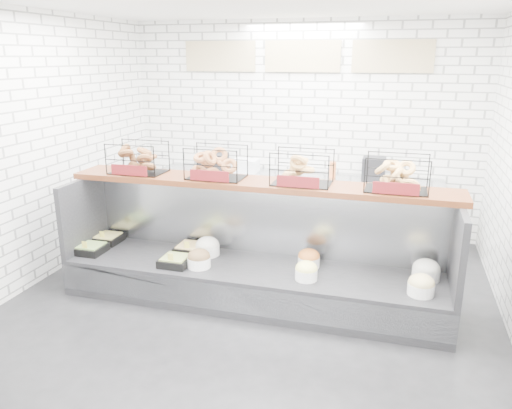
% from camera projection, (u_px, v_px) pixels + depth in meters
% --- Properties ---
extents(ground, '(5.50, 5.50, 0.00)m').
position_uv_depth(ground, '(244.00, 313.00, 5.05)').
color(ground, black).
rests_on(ground, ground).
extents(room_shell, '(5.02, 5.51, 3.01)m').
position_uv_depth(room_shell, '(260.00, 102.00, 5.02)').
color(room_shell, white).
rests_on(room_shell, ground).
extents(display_case, '(4.00, 0.90, 1.20)m').
position_uv_depth(display_case, '(254.00, 270.00, 5.27)').
color(display_case, black).
rests_on(display_case, ground).
extents(bagel_shelf, '(4.10, 0.50, 0.40)m').
position_uv_depth(bagel_shelf, '(258.00, 170.00, 5.13)').
color(bagel_shelf, '#441E0E').
rests_on(bagel_shelf, display_case).
extents(prep_counter, '(4.00, 0.60, 1.20)m').
position_uv_depth(prep_counter, '(294.00, 204.00, 7.15)').
color(prep_counter, '#93969B').
rests_on(prep_counter, ground).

